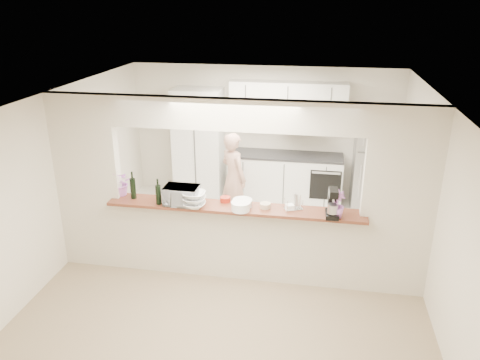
% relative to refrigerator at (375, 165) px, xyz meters
% --- Properties ---
extents(floor, '(6.00, 6.00, 0.00)m').
position_rel_refrigerator_xyz_m(floor, '(-2.05, -2.65, -0.85)').
color(floor, gray).
rests_on(floor, ground).
extents(tile_overlay, '(5.00, 2.90, 0.01)m').
position_rel_refrigerator_xyz_m(tile_overlay, '(-2.05, -1.10, -0.84)').
color(tile_overlay, silver).
rests_on(tile_overlay, floor).
extents(partition, '(5.00, 0.15, 2.50)m').
position_rel_refrigerator_xyz_m(partition, '(-2.05, -2.65, 0.63)').
color(partition, beige).
rests_on(partition, floor).
extents(bar_counter, '(3.40, 0.38, 1.09)m').
position_rel_refrigerator_xyz_m(bar_counter, '(-2.05, -2.65, -0.27)').
color(bar_counter, beige).
rests_on(bar_counter, floor).
extents(kitchen_cabinets, '(3.15, 0.62, 2.25)m').
position_rel_refrigerator_xyz_m(kitchen_cabinets, '(-2.24, 0.07, 0.12)').
color(kitchen_cabinets, white).
rests_on(kitchen_cabinets, floor).
extents(refrigerator, '(0.75, 0.70, 1.70)m').
position_rel_refrigerator_xyz_m(refrigerator, '(0.00, 0.00, 0.00)').
color(refrigerator, '#A8A8AD').
rests_on(refrigerator, floor).
extents(flower_left, '(0.40, 0.37, 0.36)m').
position_rel_refrigerator_xyz_m(flower_left, '(-3.65, -2.60, 0.42)').
color(flower_left, '#D872CD').
rests_on(flower_left, bar_counter).
extents(wine_bottle_a, '(0.08, 0.08, 0.38)m').
position_rel_refrigerator_xyz_m(wine_bottle_a, '(-3.45, -2.68, 0.39)').
color(wine_bottle_a, black).
rests_on(wine_bottle_a, bar_counter).
extents(wine_bottle_b, '(0.07, 0.07, 0.36)m').
position_rel_refrigerator_xyz_m(wine_bottle_b, '(-3.05, -2.80, 0.38)').
color(wine_bottle_b, black).
rests_on(wine_bottle_b, bar_counter).
extents(toaster_oven, '(0.45, 0.31, 0.25)m').
position_rel_refrigerator_xyz_m(toaster_oven, '(-2.75, -2.75, 0.36)').
color(toaster_oven, '#B9B9BE').
rests_on(toaster_oven, bar_counter).
extents(serving_bowls, '(0.29, 0.29, 0.21)m').
position_rel_refrigerator_xyz_m(serving_bowls, '(-2.56, -2.82, 0.34)').
color(serving_bowls, white).
rests_on(serving_bowls, bar_counter).
extents(plate_stack_a, '(0.25, 0.25, 0.11)m').
position_rel_refrigerator_xyz_m(plate_stack_a, '(-1.95, -2.81, 0.30)').
color(plate_stack_a, white).
rests_on(plate_stack_a, bar_counter).
extents(plate_stack_b, '(0.26, 0.26, 0.09)m').
position_rel_refrigerator_xyz_m(plate_stack_b, '(-1.95, -2.68, 0.29)').
color(plate_stack_b, white).
rests_on(plate_stack_b, bar_counter).
extents(red_bowl, '(0.14, 0.14, 0.07)m').
position_rel_refrigerator_xyz_m(red_bowl, '(-2.20, -2.57, 0.27)').
color(red_bowl, maroon).
rests_on(red_bowl, bar_counter).
extents(tan_bowl, '(0.14, 0.14, 0.07)m').
position_rel_refrigerator_xyz_m(tan_bowl, '(-1.65, -2.68, 0.27)').
color(tan_bowl, tan).
rests_on(tan_bowl, bar_counter).
extents(utensil_caddy, '(0.26, 0.21, 0.22)m').
position_rel_refrigerator_xyz_m(utensil_caddy, '(-1.29, -2.66, 0.33)').
color(utensil_caddy, silver).
rests_on(utensil_caddy, bar_counter).
extents(stand_mixer, '(0.17, 0.27, 0.37)m').
position_rel_refrigerator_xyz_m(stand_mixer, '(-0.80, -2.79, 0.41)').
color(stand_mixer, black).
rests_on(stand_mixer, bar_counter).
extents(flower_right, '(0.25, 0.25, 0.35)m').
position_rel_refrigerator_xyz_m(flower_right, '(-0.75, -2.80, 0.41)').
color(flower_right, '#AB68C1').
rests_on(flower_right, bar_counter).
extents(person, '(0.68, 0.66, 1.57)m').
position_rel_refrigerator_xyz_m(person, '(-2.40, -0.92, -0.06)').
color(person, tan).
rests_on(person, floor).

